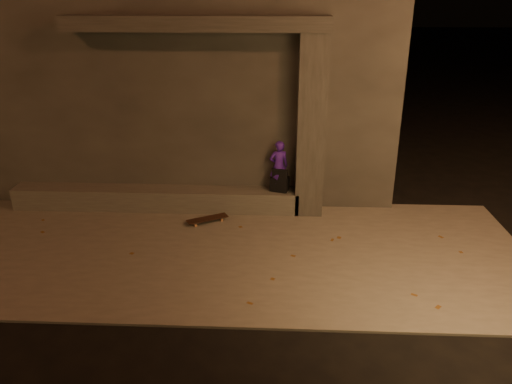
# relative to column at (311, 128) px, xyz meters

# --- Properties ---
(ground) EXTENTS (120.00, 120.00, 0.00)m
(ground) POSITION_rel_column_xyz_m (-1.70, -3.75, -1.84)
(ground) COLOR black
(ground) RESTS_ON ground
(sidewalk) EXTENTS (11.00, 4.40, 0.04)m
(sidewalk) POSITION_rel_column_xyz_m (-1.70, -1.75, -1.82)
(sidewalk) COLOR #605D55
(sidewalk) RESTS_ON ground
(building) EXTENTS (9.00, 5.10, 5.22)m
(building) POSITION_rel_column_xyz_m (-2.70, 2.74, 0.77)
(building) COLOR #353230
(building) RESTS_ON ground
(ledge) EXTENTS (6.00, 0.55, 0.45)m
(ledge) POSITION_rel_column_xyz_m (-3.20, 0.00, -1.58)
(ledge) COLOR #4C4A45
(ledge) RESTS_ON sidewalk
(column) EXTENTS (0.55, 0.55, 3.60)m
(column) POSITION_rel_column_xyz_m (0.00, 0.00, 0.00)
(column) COLOR #353230
(column) RESTS_ON sidewalk
(canopy) EXTENTS (5.00, 0.70, 0.28)m
(canopy) POSITION_rel_column_xyz_m (-2.20, 0.05, 1.94)
(canopy) COLOR #353230
(canopy) RESTS_ON column
(skateboarder) EXTENTS (0.44, 0.34, 1.07)m
(skateboarder) POSITION_rel_column_xyz_m (-0.62, 0.00, -0.82)
(skateboarder) COLOR #461AAB
(skateboarder) RESTS_ON ledge
(backpack) EXTENTS (0.41, 0.33, 0.51)m
(backpack) POSITION_rel_column_xyz_m (-0.60, -0.00, -1.18)
(backpack) COLOR black
(backpack) RESTS_ON ledge
(skateboard) EXTENTS (0.83, 0.59, 0.09)m
(skateboard) POSITION_rel_column_xyz_m (-2.02, -0.65, -1.72)
(skateboard) COLOR black
(skateboard) RESTS_ON sidewalk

